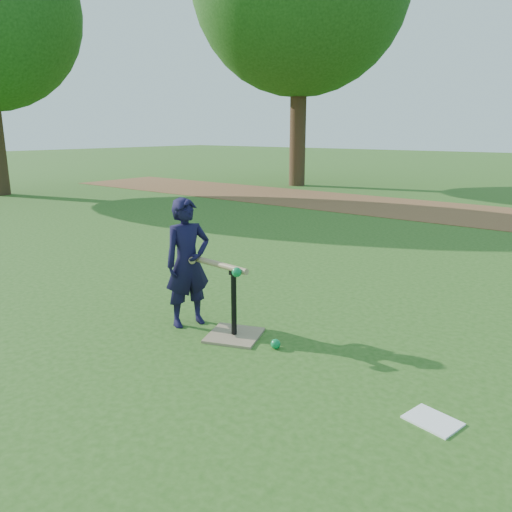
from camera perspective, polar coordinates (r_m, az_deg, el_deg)
The scene contains 7 objects.
ground at distance 4.75m, azimuth -2.39°, elevation -6.94°, with size 80.00×80.00×0.00m, color #285116.
dirt_strip at distance 11.36m, azimuth 23.18°, elevation 4.41°, with size 24.00×3.00×0.01m, color brown.
child at distance 4.44m, azimuth -7.82°, elevation -0.77°, with size 0.42×0.28×1.15m, color black.
wiffle_ball_ground at distance 4.08m, azimuth 2.25°, elevation -10.01°, with size 0.08×0.08×0.08m, color #0C8441.
clipboard at distance 3.35m, azimuth 19.54°, elevation -17.31°, with size 0.30×0.23×0.01m, color white.
batting_tee at distance 4.27m, azimuth -2.52°, elevation -7.81°, with size 0.56×0.56×0.61m.
swing_action at distance 4.15m, azimuth -4.03°, elevation -1.16°, with size 0.63×0.17×0.08m.
Camera 1 is at (2.90, -3.35, 1.71)m, focal length 35.00 mm.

